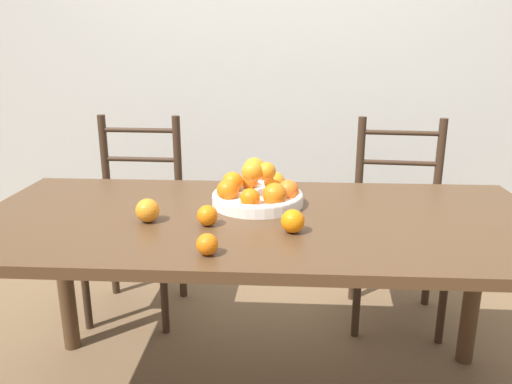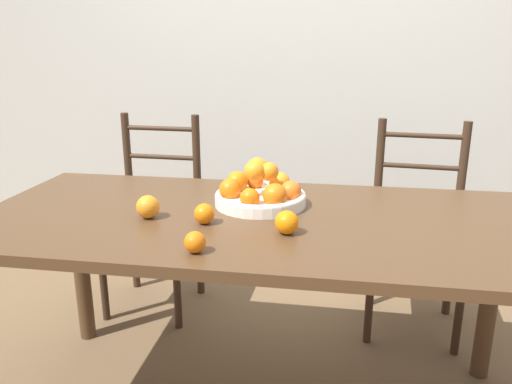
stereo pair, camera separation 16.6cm
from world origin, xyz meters
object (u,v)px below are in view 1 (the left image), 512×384
at_px(chair_right, 398,228).
at_px(orange_loose_0, 293,221).
at_px(fruit_bowl, 258,192).
at_px(orange_loose_3, 207,244).
at_px(orange_loose_2, 148,210).
at_px(chair_left, 136,223).
at_px(orange_loose_1, 207,215).

bearing_deg(chair_right, orange_loose_0, -115.91).
relative_size(fruit_bowl, chair_right, 0.33).
bearing_deg(fruit_bowl, orange_loose_3, -103.88).
distance_m(orange_loose_2, chair_right, 1.32).
height_order(orange_loose_2, chair_left, chair_left).
bearing_deg(fruit_bowl, chair_left, 136.49).
distance_m(chair_left, chair_right, 1.29).
height_order(fruit_bowl, chair_left, chair_left).
bearing_deg(orange_loose_1, fruit_bowl, 56.68).
xyz_separation_m(orange_loose_3, chair_right, (0.76, 1.06, -0.33)).
bearing_deg(orange_loose_2, orange_loose_3, -47.24).
bearing_deg(orange_loose_3, fruit_bowl, 76.12).
height_order(orange_loose_0, orange_loose_1, orange_loose_0).
height_order(orange_loose_1, chair_right, chair_right).
bearing_deg(orange_loose_2, chair_left, 110.30).
distance_m(orange_loose_0, chair_right, 1.07).
height_order(fruit_bowl, orange_loose_2, fruit_bowl).
bearing_deg(chair_right, orange_loose_3, -120.61).
xyz_separation_m(orange_loose_1, orange_loose_2, (-0.20, 0.02, 0.01)).
height_order(chair_left, chair_right, same).
distance_m(fruit_bowl, orange_loose_3, 0.46).
bearing_deg(chair_left, orange_loose_3, -61.46).
distance_m(orange_loose_3, chair_right, 1.34).
bearing_deg(orange_loose_0, chair_right, 59.07).
relative_size(orange_loose_3, chair_left, 0.06).
bearing_deg(orange_loose_2, fruit_bowl, 30.16).
relative_size(orange_loose_0, chair_left, 0.07).
distance_m(orange_loose_0, orange_loose_1, 0.27).
distance_m(orange_loose_1, orange_loose_3, 0.23).
bearing_deg(orange_loose_3, orange_loose_2, 132.76).
bearing_deg(chair_right, fruit_bowl, -131.74).
xyz_separation_m(fruit_bowl, chair_left, (-0.64, 0.61, -0.35)).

